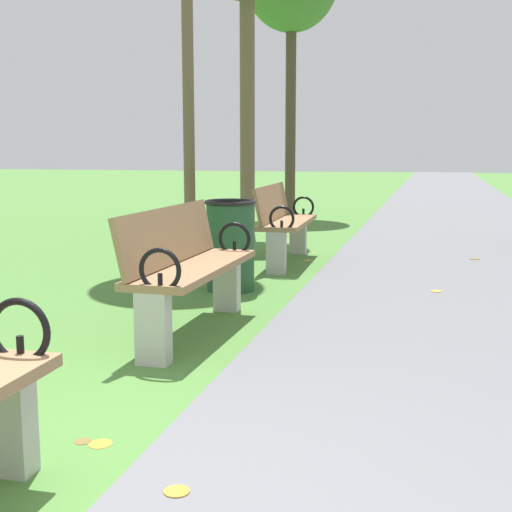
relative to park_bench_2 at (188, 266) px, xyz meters
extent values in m
cube|color=slate|center=(2.06, 14.93, -0.48)|extent=(3.11, 44.00, 0.02)
cube|color=#B7B5AD|center=(0.04, -2.23, -0.26)|extent=(0.20, 0.12, 0.45)
torus|color=black|center=(0.10, -2.21, 0.10)|extent=(0.27, 0.03, 0.27)
cylinder|color=black|center=(0.10, -2.21, 0.02)|extent=(0.03, 0.03, 0.12)
cube|color=#93704C|center=(0.05, 0.00, -0.01)|extent=(0.46, 1.61, 0.05)
cube|color=#93704C|center=(-0.14, 0.00, 0.21)|extent=(0.14, 1.60, 0.40)
cube|color=#B7B5AD|center=(0.04, -0.74, -0.26)|extent=(0.20, 0.12, 0.45)
cube|color=#B7B5AD|center=(0.06, 0.74, -0.26)|extent=(0.20, 0.12, 0.45)
torus|color=black|center=(0.10, -0.76, 0.10)|extent=(0.27, 0.03, 0.27)
cylinder|color=black|center=(0.10, -0.76, 0.02)|extent=(0.03, 0.03, 0.12)
torus|color=black|center=(0.12, 0.76, 0.10)|extent=(0.27, 0.03, 0.27)
cylinder|color=black|center=(0.12, 0.76, 0.02)|extent=(0.03, 0.03, 0.12)
cube|color=#93704C|center=(0.05, 3.22, -0.01)|extent=(0.50, 1.61, 0.05)
cube|color=#93704C|center=(-0.14, 3.21, 0.21)|extent=(0.18, 1.60, 0.40)
cube|color=#B7B5AD|center=(0.08, 2.48, -0.26)|extent=(0.20, 0.13, 0.45)
cube|color=#B7B5AD|center=(0.03, 3.96, -0.26)|extent=(0.20, 0.13, 0.45)
torus|color=black|center=(0.14, 2.46, 0.10)|extent=(0.27, 0.04, 0.27)
cylinder|color=black|center=(0.14, 2.46, 0.02)|extent=(0.03, 0.03, 0.12)
torus|color=black|center=(0.09, 3.98, 0.10)|extent=(0.27, 0.04, 0.27)
cylinder|color=black|center=(0.09, 3.98, 0.02)|extent=(0.03, 0.03, 0.12)
cylinder|color=brown|center=(-1.16, 3.28, 1.57)|extent=(0.13, 0.13, 4.12)
cylinder|color=brown|center=(-1.11, 5.74, 1.40)|extent=(0.22, 0.22, 3.77)
cylinder|color=#4C3D2D|center=(-1.12, 9.00, 1.45)|extent=(0.20, 0.20, 3.88)
cylinder|color=#234C2D|center=(-0.15, 1.56, -0.09)|extent=(0.44, 0.44, 0.80)
torus|color=black|center=(-0.15, 1.56, 0.33)|extent=(0.48, 0.48, 0.04)
cylinder|color=brown|center=(0.18, -1.89, -0.48)|extent=(0.11, 0.11, 0.00)
cylinder|color=#BC842D|center=(0.26, -1.89, -0.48)|extent=(0.15, 0.15, 0.00)
cylinder|color=brown|center=(-0.41, 4.05, -0.48)|extent=(0.15, 0.15, 0.00)
cylinder|color=gold|center=(0.25, 3.46, -0.48)|extent=(0.14, 0.14, 0.00)
cylinder|color=#BC842D|center=(0.21, 4.09, -0.48)|extent=(0.09, 0.09, 0.00)
cylinder|color=gold|center=(1.71, 1.87, -0.46)|extent=(0.13, 0.13, 0.00)
cylinder|color=brown|center=(2.15, 3.92, -0.46)|extent=(0.13, 0.13, 0.00)
cylinder|color=#93511E|center=(-0.61, -0.92, -0.48)|extent=(0.14, 0.14, 0.00)
cylinder|color=#BC842D|center=(0.77, -2.25, -0.46)|extent=(0.13, 0.13, 0.00)
camera|label=1|loc=(1.67, -4.56, 0.81)|focal=48.91mm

